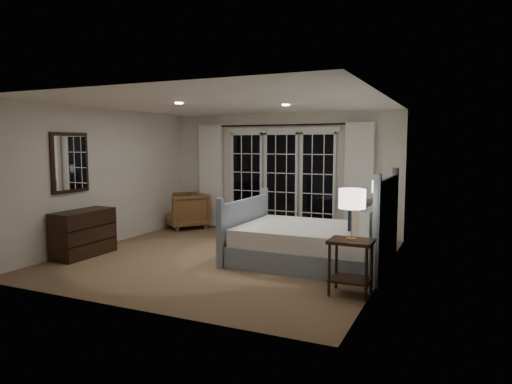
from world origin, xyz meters
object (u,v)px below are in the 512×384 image
at_px(lamp_right, 380,187).
at_px(nightstand_left, 351,258).
at_px(armchair, 185,210).
at_px(bed, 314,242).
at_px(nightstand_right, 379,226).
at_px(dresser, 84,233).
at_px(lamp_left, 352,199).

bearing_deg(lamp_right, nightstand_left, -88.79).
bearing_deg(armchair, bed, 11.39).
distance_m(nightstand_right, dresser, 4.98).
bearing_deg(dresser, bed, 17.16).
bearing_deg(bed, lamp_left, -55.85).
distance_m(nightstand_left, nightstand_right, 2.38).
xyz_separation_m(nightstand_right, lamp_left, (0.05, -2.38, 0.73)).
xyz_separation_m(nightstand_right, lamp_right, (0.00, -0.00, 0.67)).
bearing_deg(lamp_left, nightstand_right, 91.21).
xyz_separation_m(bed, lamp_left, (0.85, -1.26, 0.85)).
xyz_separation_m(lamp_left, armchair, (-4.36, 3.00, -0.80)).
bearing_deg(nightstand_left, nightstand_right, 91.21).
distance_m(nightstand_right, lamp_left, 2.49).
distance_m(bed, nightstand_left, 1.52).
relative_size(nightstand_left, lamp_right, 1.28).
bearing_deg(armchair, lamp_right, 29.62).
relative_size(nightstand_left, nightstand_right, 0.99).
relative_size(nightstand_right, armchair, 0.81).
relative_size(nightstand_right, lamp_right, 1.29).
height_order(nightstand_right, lamp_right, lamp_right).
bearing_deg(dresser, nightstand_left, -1.66).
relative_size(lamp_right, armchair, 0.63).
xyz_separation_m(lamp_right, armchair, (-4.31, 0.62, -0.74)).
bearing_deg(armchair, dresser, -54.83).
xyz_separation_m(nightstand_left, nightstand_right, (-0.05, 2.38, 0.01)).
distance_m(nightstand_right, lamp_right, 0.67).
bearing_deg(bed, nightstand_left, -55.85).
height_order(bed, nightstand_right, bed).
distance_m(lamp_left, lamp_right, 2.38).
height_order(lamp_left, lamp_right, lamp_left).
relative_size(nightstand_left, armchair, 0.80).
bearing_deg(lamp_right, lamp_left, -88.79).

